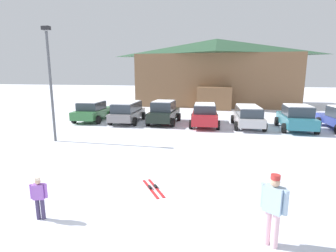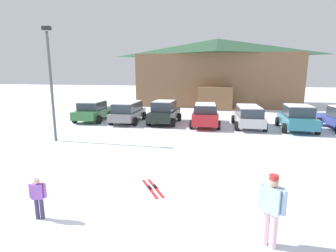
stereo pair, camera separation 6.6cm
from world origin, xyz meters
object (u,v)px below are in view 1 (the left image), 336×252
object	(u,v)px
parked_grey_wagon	(127,111)
lamp_post	(50,79)
parked_silver_wagon	(248,116)
parked_teal_hatchback	(296,117)
parked_green_coupe	(93,111)
parked_black_sedan	(164,112)
parked_red_sedan	(205,114)
skier_adult_in_blue_parka	(273,206)
skier_child_in_purple_jacket	(39,196)
pair_of_skis	(153,188)
ski_lodge	(216,72)

from	to	relation	value
parked_grey_wagon	lamp_post	size ratio (longest dim) A/B	0.73
parked_silver_wagon	parked_teal_hatchback	distance (m)	3.16
parked_green_coupe	parked_teal_hatchback	xyz separation A→B (m)	(15.33, -0.28, 0.05)
parked_black_sedan	parked_red_sedan	bearing A→B (deg)	-2.03
parked_green_coupe	parked_teal_hatchback	distance (m)	15.34
parked_red_sedan	skier_adult_in_blue_parka	distance (m)	13.95
parked_black_sedan	parked_teal_hatchback	size ratio (longest dim) A/B	0.97
parked_silver_wagon	lamp_post	distance (m)	13.06
parked_black_sedan	parked_teal_hatchback	distance (m)	9.35
parked_silver_wagon	skier_child_in_purple_jacket	bearing A→B (deg)	-113.99
parked_grey_wagon	skier_child_in_purple_jacket	distance (m)	14.16
skier_child_in_purple_jacket	parked_green_coupe	bearing A→B (deg)	113.31
parked_green_coupe	parked_grey_wagon	xyz separation A→B (m)	(3.05, -0.09, 0.06)
skier_adult_in_blue_parka	lamp_post	size ratio (longest dim) A/B	0.27
skier_adult_in_blue_parka	parked_teal_hatchback	bearing A→B (deg)	75.02
skier_child_in_purple_jacket	parked_grey_wagon	bearing A→B (deg)	102.03
skier_adult_in_blue_parka	pair_of_skis	xyz separation A→B (m)	(-3.35, 2.28, -0.92)
parked_teal_hatchback	lamp_post	xyz separation A→B (m)	(-14.14, -6.31, 2.61)
parked_green_coupe	skier_adult_in_blue_parka	bearing A→B (deg)	-49.59
parked_silver_wagon	pair_of_skis	bearing A→B (deg)	-108.42
parked_green_coupe	parked_red_sedan	distance (m)	9.11
parked_black_sedan	lamp_post	size ratio (longest dim) A/B	0.65
skier_child_in_purple_jacket	skier_adult_in_blue_parka	size ratio (longest dim) A/B	0.70
ski_lodge	parked_green_coupe	distance (m)	17.57
parked_red_sedan	pair_of_skis	xyz separation A→B (m)	(-0.74, -11.42, -0.81)
skier_child_in_purple_jacket	skier_adult_in_blue_parka	bearing A→B (deg)	1.63
ski_lodge	parked_black_sedan	xyz separation A→B (m)	(-3.18, -14.58, -3.18)
parked_silver_wagon	skier_child_in_purple_jacket	size ratio (longest dim) A/B	3.89
parked_grey_wagon	parked_teal_hatchback	xyz separation A→B (m)	(12.28, -0.19, -0.02)
parked_teal_hatchback	parked_black_sedan	bearing A→B (deg)	178.04
parked_black_sedan	parked_teal_hatchback	world-z (taller)	parked_black_sedan
parked_grey_wagon	skier_child_in_purple_jacket	world-z (taller)	parked_grey_wagon
parked_red_sedan	lamp_post	distance (m)	10.59
parked_grey_wagon	parked_red_sedan	size ratio (longest dim) A/B	0.94
lamp_post	parked_teal_hatchback	bearing A→B (deg)	24.06
parked_teal_hatchback	lamp_post	distance (m)	15.71
parked_grey_wagon	parked_black_sedan	world-z (taller)	parked_black_sedan
parked_grey_wagon	parked_black_sedan	bearing A→B (deg)	2.54
parked_silver_wagon	skier_adult_in_blue_parka	world-z (taller)	skier_adult_in_blue_parka
parked_silver_wagon	lamp_post	xyz separation A→B (m)	(-10.99, -6.55, 2.63)
ski_lodge	skier_adult_in_blue_parka	distance (m)	28.68
parked_green_coupe	lamp_post	world-z (taller)	lamp_post
ski_lodge	parked_green_coupe	xyz separation A→B (m)	(-9.17, -14.63, -3.24)
skier_adult_in_blue_parka	pair_of_skis	size ratio (longest dim) A/B	1.17
ski_lodge	skier_adult_in_blue_parka	bearing A→B (deg)	-84.86
parked_silver_wagon	parked_teal_hatchback	world-z (taller)	parked_teal_hatchback
parked_green_coupe	parked_black_sedan	size ratio (longest dim) A/B	1.12
parked_silver_wagon	lamp_post	bearing A→B (deg)	-149.20
parked_black_sedan	parked_grey_wagon	bearing A→B (deg)	-177.46
ski_lodge	parked_teal_hatchback	xyz separation A→B (m)	(6.16, -14.90, -3.19)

